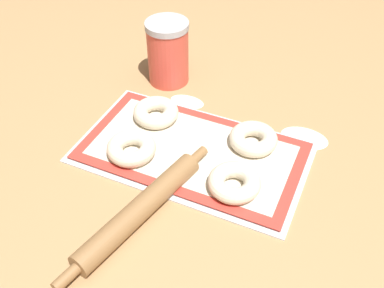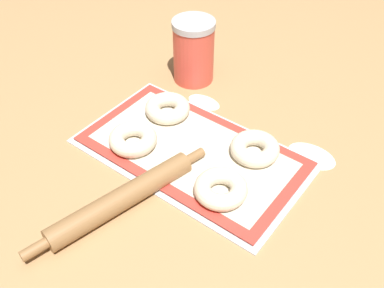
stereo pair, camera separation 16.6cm
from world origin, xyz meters
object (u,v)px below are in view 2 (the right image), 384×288
Objects in this scene: flour_canister at (194,51)px; rolling_pin at (122,199)px; bagel_front_left at (133,139)px; bagel_front_right at (221,189)px; bagel_back_right at (255,148)px; baking_tray at (192,152)px; bagel_back_left at (168,108)px.

rolling_pin is at bearing -70.30° from flour_canister.
bagel_front_left is 0.24m from bagel_front_right.
bagel_back_right is at bearing 92.92° from bagel_front_right.
flour_canister is at bearing 101.34° from bagel_front_left.
bagel_back_left reaches higher than baking_tray.
bagel_front_right and bagel_back_left have the same top height.
bagel_front_left is at bearing 179.34° from bagel_front_right.
bagel_back_right is (0.25, 0.01, 0.00)m from bagel_back_left.
bagel_back_left is 0.64× the size of flour_canister.
bagel_front_left is 1.00× the size of bagel_back_right.
bagel_front_right is 0.26× the size of rolling_pin.
bagel_front_right is 0.20m from rolling_pin.
bagel_front_right is 0.29m from bagel_back_left.
baking_tray is at bearing 85.12° from rolling_pin.
flour_canister is at bearing 150.45° from bagel_back_right.
bagel_back_right is at bearing 31.34° from baking_tray.
bagel_back_left is 0.19m from flour_canister.
bagel_back_left is (-0.01, 0.13, 0.00)m from bagel_front_left.
bagel_front_right and rolling_pin have the same top height.
bagel_front_left is 0.64× the size of flour_canister.
bagel_back_right reaches higher than baking_tray.
baking_tray is 2.99× the size of flour_canister.
flour_canister is 0.41× the size of rolling_pin.
bagel_front_left is 0.27m from bagel_back_right.
bagel_front_left is 0.32m from flour_canister.
bagel_front_right is (0.24, -0.00, 0.00)m from bagel_front_left.
flour_canister is (-0.18, 0.24, 0.08)m from baking_tray.
rolling_pin reaches higher than baking_tray.
bagel_front_left is (-0.12, -0.07, 0.03)m from baking_tray.
bagel_back_left is at bearing -178.64° from bagel_back_right.
bagel_back_left is at bearing 151.49° from bagel_front_right.
bagel_front_right reaches higher than baking_tray.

